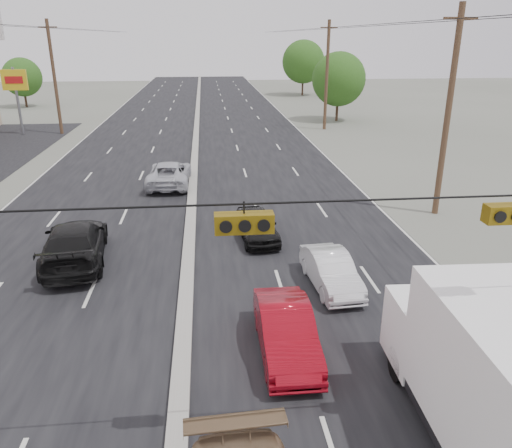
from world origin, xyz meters
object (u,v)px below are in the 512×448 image
object	(u,v)px
utility_pole_right_b	(448,113)
oncoming_far	(169,174)
tree_right_mid	(339,79)
red_sedan	(286,332)
tree_left_far	(22,77)
pole_sign_far	(15,86)
oncoming_near	(75,243)
box_truck	(495,380)
tree_right_far	(303,62)
queue_car_b	(331,271)
utility_pole_left_c	(54,77)
queue_car_a	(257,226)
utility_pole_right_c	(327,75)

from	to	relation	value
utility_pole_right_b	oncoming_far	world-z (taller)	utility_pole_right_b
tree_right_mid	red_sedan	bearing A→B (deg)	-106.29
tree_left_far	tree_right_mid	bearing A→B (deg)	-22.07
pole_sign_far	oncoming_near	world-z (taller)	pole_sign_far
box_truck	oncoming_near	size ratio (longest dim) A/B	1.27
tree_right_far	queue_car_b	size ratio (longest dim) A/B	2.12
queue_car_b	utility_pole_right_b	bearing A→B (deg)	40.84
tree_left_far	queue_car_b	bearing A→B (deg)	-62.60
oncoming_near	box_truck	bearing A→B (deg)	128.28
utility_pole_left_c	oncoming_far	size ratio (longest dim) A/B	1.90
tree_right_mid	queue_car_a	size ratio (longest dim) A/B	1.85
queue_car_a	queue_car_b	size ratio (longest dim) A/B	1.00
utility_pole_left_c	queue_car_a	xyz separation A→B (m)	(15.50, -27.62, -4.45)
pole_sign_far	oncoming_far	xyz separation A→B (m)	(14.60, -18.46, -3.68)
box_truck	queue_car_a	size ratio (longest dim) A/B	1.86
tree_right_mid	queue_car_b	world-z (taller)	tree_right_mid
utility_pole_left_c	utility_pole_right_b	size ratio (longest dim) A/B	1.00
tree_right_mid	box_truck	bearing A→B (deg)	-100.41
pole_sign_far	tree_right_mid	bearing A→B (deg)	9.16
utility_pole_left_c	tree_left_far	distance (m)	22.19
utility_pole_right_c	red_sedan	world-z (taller)	utility_pole_right_c
oncoming_near	oncoming_far	world-z (taller)	oncoming_near
pole_sign_far	tree_right_far	xyz separation A→B (m)	(32.00, 30.00, 0.55)
red_sedan	queue_car_a	world-z (taller)	red_sedan
tree_right_far	box_truck	distance (m)	70.89
utility_pole_right_c	tree_right_far	size ratio (longest dim) A/B	1.23
tree_right_mid	tree_right_far	bearing A→B (deg)	87.71
utility_pole_right_b	tree_left_far	bearing A→B (deg)	127.48
oncoming_near	tree_left_far	bearing A→B (deg)	-77.77
queue_car_a	queue_car_b	xyz separation A→B (m)	(2.18, -4.81, -0.02)
utility_pole_left_c	pole_sign_far	xyz separation A→B (m)	(-3.50, -0.00, -0.70)
utility_pole_right_c	box_truck	xyz separation A→B (m)	(-5.81, -40.21, -3.26)
oncoming_far	utility_pole_right_c	bearing A→B (deg)	-125.35
tree_right_far	utility_pole_left_c	bearing A→B (deg)	-133.53
utility_pole_right_c	pole_sign_far	size ratio (longest dim) A/B	1.67
pole_sign_far	queue_car_a	world-z (taller)	pole_sign_far
tree_left_far	pole_sign_far	bearing A→B (deg)	-73.30
oncoming_near	oncoming_far	xyz separation A→B (m)	(3.07, 10.83, -0.09)
red_sedan	box_truck	bearing A→B (deg)	-46.84
utility_pole_right_c	box_truck	world-z (taller)	utility_pole_right_c
pole_sign_far	oncoming_near	bearing A→B (deg)	-68.51
utility_pole_right_b	oncoming_near	bearing A→B (deg)	-165.80
oncoming_near	utility_pole_left_c	bearing A→B (deg)	-82.02
box_truck	utility_pole_right_b	bearing A→B (deg)	71.27
oncoming_near	red_sedan	bearing A→B (deg)	129.57
red_sedan	oncoming_far	world-z (taller)	oncoming_far
queue_car_a	oncoming_near	world-z (taller)	oncoming_near
pole_sign_far	tree_left_far	bearing A→B (deg)	106.70
utility_pole_left_c	tree_right_far	bearing A→B (deg)	46.47
utility_pole_right_b	tree_left_far	xyz separation A→B (m)	(-34.50, 45.00, -1.39)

